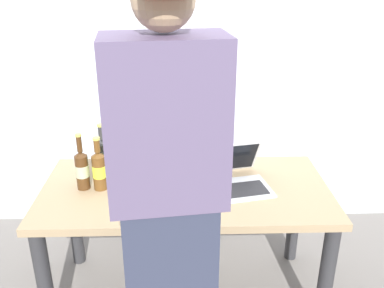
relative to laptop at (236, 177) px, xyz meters
name	(u,v)px	position (x,y,z in m)	size (l,w,h in m)	color
desk	(185,205)	(-0.27, -0.02, -0.16)	(1.52, 0.74, 0.72)	#9E8460
laptop	(236,177)	(0.00, 0.00, 0.00)	(0.38, 0.40, 0.21)	#B7BABC
beer_bottle_amber	(82,169)	(-0.81, -0.02, 0.07)	(0.07, 0.07, 0.31)	#472B14
beer_bottle_brown	(103,155)	(-0.73, 0.16, 0.07)	(0.07, 0.07, 0.29)	#333333
beer_bottle_dark	(99,169)	(-0.72, -0.03, 0.07)	(0.07, 0.07, 0.29)	brown
beer_bottle_green	(115,157)	(-0.65, 0.10, 0.08)	(0.07, 0.07, 0.32)	#1E5123
person_figure	(169,213)	(-0.34, -0.61, 0.17)	(0.45, 0.33, 1.84)	#2D3347
coffee_mug	(204,158)	(-0.16, 0.22, 0.01)	(0.11, 0.08, 0.11)	#19598C
back_wall	(183,46)	(-0.27, 0.85, 0.54)	(6.00, 0.10, 2.60)	silver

